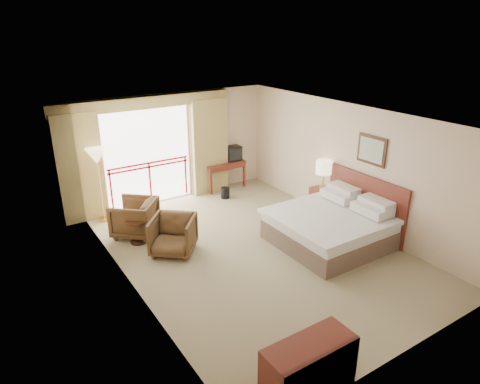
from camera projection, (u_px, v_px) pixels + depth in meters
floor at (255, 250)px, 8.64m from camera, size 7.00×7.00×0.00m
ceiling at (256, 117)px, 7.64m from camera, size 7.00×7.00×0.00m
wall_back at (177, 146)px, 10.87m from camera, size 5.00×0.00×5.00m
wall_front at (413, 271)px, 5.41m from camera, size 5.00×0.00×5.00m
wall_left at (128, 218)px, 6.88m from camera, size 0.00×7.00×7.00m
wall_right at (349, 166)px, 9.40m from camera, size 0.00×7.00×7.00m
balcony_door at (148, 157)px, 10.50m from camera, size 2.40×0.00×2.40m
balcony_railing at (149, 172)px, 10.63m from camera, size 2.09×0.03×1.02m
curtain_left at (80, 168)px, 9.55m from camera, size 1.00×0.26×2.50m
curtain_right at (209, 146)px, 11.22m from camera, size 1.00×0.26×2.50m
valance at (145, 102)px, 9.93m from camera, size 4.40×0.22×0.28m
hvac_vent at (221, 102)px, 11.13m from camera, size 0.50×0.04×0.50m
bed at (331, 226)px, 8.79m from camera, size 2.13×2.06×0.97m
headboard at (365, 204)px, 9.17m from camera, size 0.06×2.10×1.30m
framed_art at (372, 150)px, 8.74m from camera, size 0.04×0.72×0.60m
nightstand at (323, 202)px, 10.12m from camera, size 0.50×0.58×0.65m
table_lamp at (324, 168)px, 9.85m from camera, size 0.37×0.37×0.66m
phone at (327, 190)px, 9.85m from camera, size 0.21×0.18×0.08m
desk at (222, 167)px, 11.72m from camera, size 1.15×0.56×0.75m
tv at (233, 153)px, 11.69m from camera, size 0.44×0.35×0.40m
coffee_maker at (212, 160)px, 11.40m from camera, size 0.11×0.11×0.23m
cup at (218, 162)px, 11.46m from camera, size 0.08×0.08×0.09m
wastebasket at (225, 193)px, 11.15m from camera, size 0.26×0.26×0.29m
armchair_far at (136, 234)px, 9.28m from camera, size 1.22×1.22×0.80m
armchair_near at (174, 252)px, 8.56m from camera, size 1.16×1.16×0.76m
side_table at (137, 227)px, 8.81m from camera, size 0.47×0.47×0.51m
book at (136, 220)px, 8.75m from camera, size 0.29×0.30×0.02m
floor_lamp at (96, 159)px, 9.40m from camera, size 0.44×0.44×1.73m
dresser at (309, 370)px, 5.14m from camera, size 1.16×0.49×0.77m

